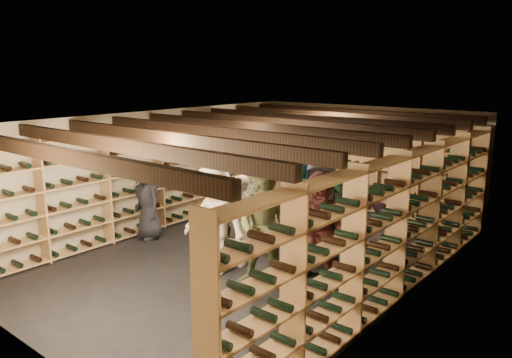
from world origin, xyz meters
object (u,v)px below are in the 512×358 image
object	(u,v)px
person_0	(148,200)
person_3	(214,220)
person_2	(266,228)
person_9	(251,203)
person_11	(356,208)
person_10	(327,204)
person_7	(239,220)
crate_stack_left	(316,209)
crate_loose	(353,246)
crate_stack_right	(269,221)
person_12	(319,216)
person_1	(223,200)
person_4	(298,212)
person_6	(307,198)
person_8	(323,234)

from	to	relation	value
person_0	person_3	world-z (taller)	person_3
person_2	person_9	bearing A→B (deg)	113.33
person_11	person_10	bearing A→B (deg)	-125.71
person_7	person_11	bearing A→B (deg)	74.30
crate_stack_left	crate_loose	distance (m)	1.39
person_0	crate_stack_left	bearing A→B (deg)	62.21
crate_stack_right	person_12	xyz separation A→B (m)	(1.96, -1.24, 0.77)
person_12	crate_loose	bearing A→B (deg)	68.16
person_1	person_10	xyz separation A→B (m)	(1.74, 0.79, 0.07)
crate_stack_right	person_4	distance (m)	1.92
person_2	person_4	bearing A→B (deg)	77.46
person_4	person_7	bearing A→B (deg)	-133.52
person_11	person_12	distance (m)	1.25
person_4	person_9	size ratio (longest dim) A/B	1.05
person_6	person_7	xyz separation A→B (m)	(-0.18, -1.73, -0.06)
person_12	person_3	bearing A→B (deg)	-162.54
crate_stack_right	person_0	distance (m)	2.48
person_2	person_11	bearing A→B (deg)	59.20
person_7	person_12	size ratio (longest dim) A/B	0.81
crate_stack_left	person_11	xyz separation A→B (m)	(1.23, -0.64, 0.37)
crate_stack_right	person_4	size ratio (longest dim) A/B	0.33
crate_loose	person_4	size ratio (longest dim) A/B	0.29
person_10	crate_stack_right	bearing A→B (deg)	173.74
crate_stack_left	person_0	world-z (taller)	person_0
person_6	person_12	xyz separation A→B (m)	(1.02, -1.19, 0.11)
person_6	person_7	world-z (taller)	person_6
person_4	person_7	size ratio (longest dim) A/B	1.15
person_0	person_12	size ratio (longest dim) A/B	0.80
person_2	person_6	xyz separation A→B (m)	(-0.73, 2.17, -0.11)
person_0	person_4	size ratio (longest dim) A/B	0.86
person_2	person_7	world-z (taller)	person_2
person_2	person_10	size ratio (longest dim) A/B	1.03
crate_stack_left	person_10	size ratio (longest dim) A/B	0.46
person_7	person_12	distance (m)	1.33
person_12	person_10	bearing A→B (deg)	89.69
person_1	person_11	size ratio (longest dim) A/B	1.06
crate_stack_left	person_2	xyz separation A→B (m)	(0.96, -2.86, 0.51)
person_2	person_10	bearing A→B (deg)	67.96
crate_stack_left	person_12	xyz separation A→B (m)	(1.24, -1.88, 0.52)
crate_loose	person_2	distance (m)	2.41
crate_loose	person_10	bearing A→B (deg)	-123.06
crate_loose	person_4	world-z (taller)	person_4
person_2	person_8	world-z (taller)	person_2
person_2	person_7	xyz separation A→B (m)	(-0.92, 0.44, -0.17)
person_3	person_7	distance (m)	0.56
crate_stack_left	person_12	size ratio (longest dim) A/B	0.45
person_0	person_1	distance (m)	1.51
person_3	person_0	bearing A→B (deg)	162.38
crate_stack_right	person_3	bearing A→B (deg)	-73.10
person_3	person_6	distance (m)	2.29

